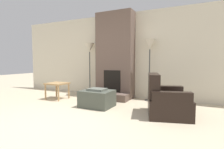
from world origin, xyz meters
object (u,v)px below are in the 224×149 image
(armchair, at_px, (165,102))
(side_table, at_px, (57,85))
(ottoman, at_px, (97,98))
(floor_lamp_left, at_px, (90,50))
(floor_lamp_right, at_px, (150,48))

(armchair, relative_size, side_table, 1.98)
(armchair, bearing_deg, ottoman, 75.43)
(floor_lamp_left, bearing_deg, armchair, -24.52)
(side_table, relative_size, floor_lamp_right, 0.33)
(floor_lamp_left, xyz_separation_m, floor_lamp_right, (2.00, 0.00, 0.02))
(armchair, height_order, floor_lamp_left, floor_lamp_left)
(side_table, bearing_deg, armchair, -3.89)
(ottoman, relative_size, armchair, 0.67)
(armchair, height_order, side_table, armchair)
(ottoman, relative_size, floor_lamp_right, 0.44)
(ottoman, height_order, floor_lamp_left, floor_lamp_left)
(ottoman, distance_m, floor_lamp_left, 2.04)
(armchair, xyz_separation_m, floor_lamp_right, (-0.62, 1.19, 1.23))
(armchair, relative_size, floor_lamp_right, 0.66)
(ottoman, xyz_separation_m, floor_lamp_left, (-1.01, 1.23, 1.27))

